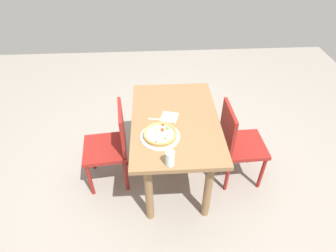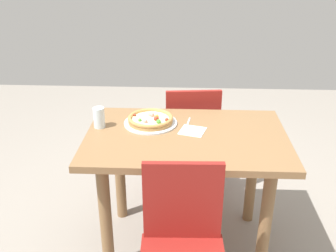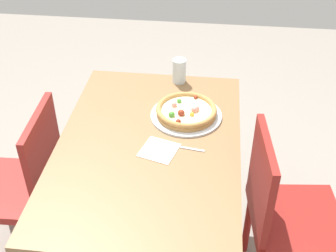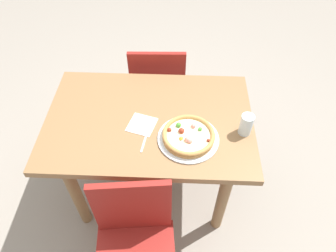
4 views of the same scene
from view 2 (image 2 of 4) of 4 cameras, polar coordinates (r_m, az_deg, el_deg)
ground_plane at (r=2.69m, az=2.35°, el=-16.30°), size 6.00×6.00×0.00m
dining_table at (r=2.31m, az=2.63°, el=-4.27°), size 1.15×0.76×0.78m
chair_near at (r=2.92m, az=3.31°, el=-1.37°), size 0.44×0.44×0.87m
chair_far at (r=1.92m, az=2.14°, el=-17.33°), size 0.41×0.41×0.87m
plate at (r=2.38m, az=-2.54°, el=0.44°), size 0.32×0.32×0.01m
pizza at (r=2.37m, az=-2.54°, el=1.00°), size 0.27×0.27×0.05m
fork at (r=2.37m, az=2.86°, el=0.26°), size 0.04×0.17×0.00m
drinking_glass at (r=2.35m, az=-9.97°, el=1.21°), size 0.07×0.07×0.12m
napkin at (r=2.29m, az=3.56°, el=-0.71°), size 0.17×0.17×0.00m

